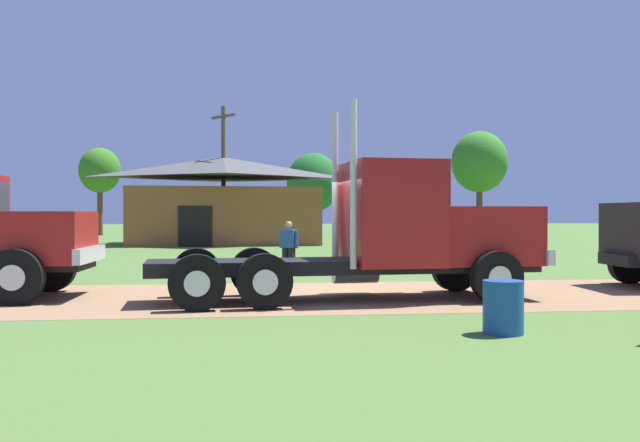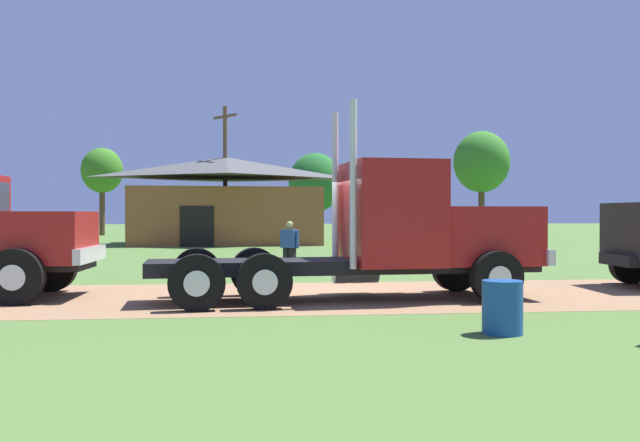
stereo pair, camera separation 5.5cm
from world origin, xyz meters
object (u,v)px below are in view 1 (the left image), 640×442
object	(u,v)px
steel_barrel	(503,307)
utility_pole_far	(223,171)
truck_foreground_white	(399,235)
shed_building	(223,202)
visitor_far_side	(289,245)

from	to	relation	value
steel_barrel	utility_pole_far	world-z (taller)	utility_pole_far
truck_foreground_white	steel_barrel	bearing A→B (deg)	-81.97
shed_building	utility_pole_far	xyz separation A→B (m)	(0.03, -0.19, 1.82)
visitor_far_side	shed_building	bearing A→B (deg)	97.40
visitor_far_side	utility_pole_far	bearing A→B (deg)	97.39
steel_barrel	utility_pole_far	xyz separation A→B (m)	(-5.12, 30.45, 3.91)
truck_foreground_white	steel_barrel	size ratio (longest dim) A/B	10.39
visitor_far_side	steel_barrel	distance (m)	10.89
truck_foreground_white	shed_building	xyz separation A→B (m)	(-4.55, 26.35, 1.14)
truck_foreground_white	visitor_far_side	xyz separation A→B (m)	(-1.94, 6.28, -0.50)
truck_foreground_white	shed_building	world-z (taller)	shed_building
truck_foreground_white	utility_pole_far	size ratio (longest dim) A/B	1.03
visitor_far_side	steel_barrel	xyz separation A→B (m)	(2.55, -10.57, -0.45)
visitor_far_side	shed_building	distance (m)	20.31
steel_barrel	utility_pole_far	distance (m)	31.13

